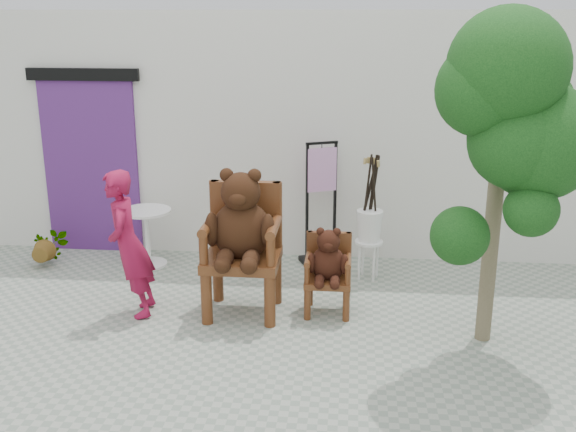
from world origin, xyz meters
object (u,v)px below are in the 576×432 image
object	(u,v)px
person	(129,245)
stool_bucket	(370,225)
chair_small	(328,264)
tree	(516,117)
display_stand	(321,218)
chair_big	(242,231)
cafe_table	(147,231)

from	to	relation	value
person	stool_bucket	xyz separation A→B (m)	(2.41, 1.22, -0.11)
chair_small	tree	bearing A→B (deg)	-25.45
display_stand	stool_bucket	world-z (taller)	display_stand
tree	display_stand	bearing A→B (deg)	128.02
person	stool_bucket	distance (m)	2.71
chair_small	display_stand	xyz separation A→B (m)	(-0.15, 1.42, 0.05)
chair_small	stool_bucket	size ratio (longest dim) A/B	0.63
stool_bucket	tree	world-z (taller)	tree
chair_big	chair_small	size ratio (longest dim) A/B	1.65
person	tree	distance (m)	3.82
display_stand	stool_bucket	distance (m)	0.72
chair_big	chair_small	distance (m)	0.93
chair_big	cafe_table	distance (m)	1.87
chair_big	person	size ratio (longest dim) A/B	1.01
chair_big	person	world-z (taller)	chair_big
chair_small	person	world-z (taller)	person
chair_small	cafe_table	world-z (taller)	chair_small
person	tree	world-z (taller)	tree
chair_small	person	size ratio (longest dim) A/B	0.61
tree	chair_big	bearing A→B (deg)	164.49
person	cafe_table	xyz separation A→B (m)	(-0.25, 1.38, -0.31)
chair_small	tree	size ratio (longest dim) A/B	0.30
chair_big	tree	size ratio (longest dim) A/B	0.50
person	chair_small	bearing A→B (deg)	86.41
cafe_table	tree	world-z (taller)	tree
person	cafe_table	distance (m)	1.43
cafe_table	display_stand	xyz separation A→B (m)	(2.09, 0.28, 0.14)
cafe_table	chair_small	bearing A→B (deg)	-27.12
person	display_stand	xyz separation A→B (m)	(1.83, 1.66, -0.17)
tree	chair_small	bearing A→B (deg)	154.55
chair_small	stool_bucket	bearing A→B (deg)	66.49
chair_big	cafe_table	size ratio (longest dim) A/B	2.16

